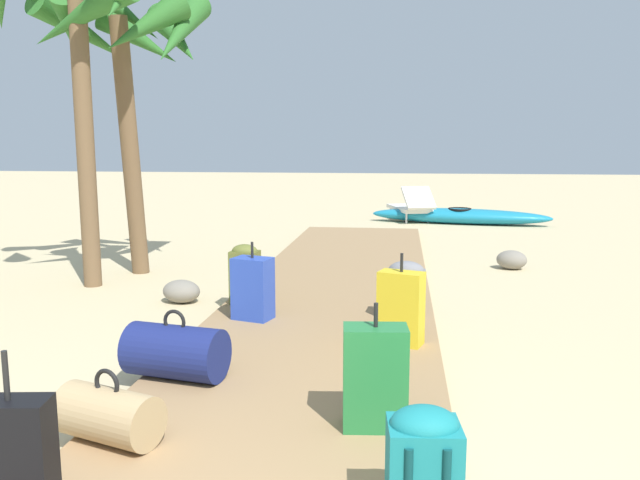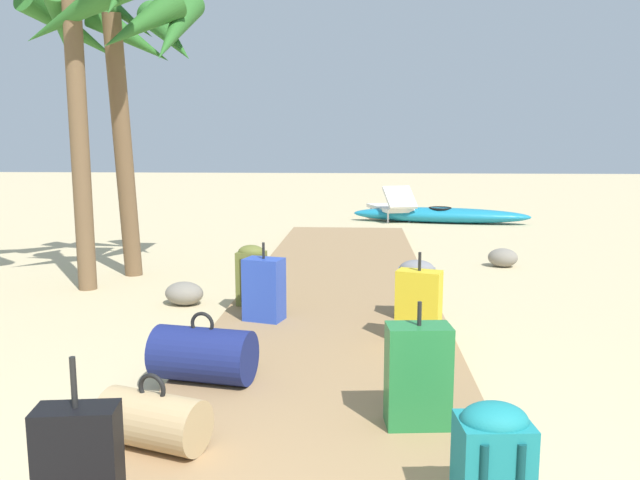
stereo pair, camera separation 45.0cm
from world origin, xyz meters
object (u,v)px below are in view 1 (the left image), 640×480
(backpack_teal, at_px, (423,462))
(suitcase_black, at_px, (13,462))
(palm_tree_near_left, at_px, (126,44))
(kayak, at_px, (459,216))
(duffel_bag_navy, at_px, (176,352))
(duffel_bag_tan, at_px, (109,415))
(backpack_grey, at_px, (406,289))
(suitcase_blue, at_px, (253,288))
(lounge_chair, at_px, (411,206))
(palm_tree_far_left, at_px, (71,10))
(suitcase_yellow, at_px, (401,308))
(suitcase_green, at_px, (375,377))
(backpack_olive, at_px, (245,273))

(backpack_teal, relative_size, suitcase_black, 0.68)
(palm_tree_near_left, xyz_separation_m, kayak, (4.50, 5.77, -2.65))
(duffel_bag_navy, height_order, duffel_bag_tan, duffel_bag_navy)
(backpack_grey, bearing_deg, suitcase_blue, -173.34)
(lounge_chair, bearing_deg, backpack_teal, -90.55)
(lounge_chair, bearing_deg, backpack_grey, -91.16)
(backpack_grey, xyz_separation_m, palm_tree_far_left, (-3.69, 1.24, 2.74))
(backpack_teal, height_order, palm_tree_far_left, palm_tree_far_left)
(suitcase_yellow, distance_m, kayak, 8.40)
(suitcase_yellow, bearing_deg, suitcase_black, -121.47)
(palm_tree_near_left, height_order, kayak, palm_tree_near_left)
(suitcase_green, relative_size, palm_tree_near_left, 0.20)
(suitcase_yellow, height_order, palm_tree_near_left, palm_tree_near_left)
(lounge_chair, bearing_deg, palm_tree_near_left, -120.00)
(suitcase_black, xyz_separation_m, backpack_grey, (1.62, 3.27, 0.01))
(backpack_teal, height_order, suitcase_blue, suitcase_blue)
(duffel_bag_tan, xyz_separation_m, kayak, (2.72, 10.15, -0.07))
(suitcase_blue, distance_m, palm_tree_near_left, 3.74)
(duffel_bag_tan, bearing_deg, kayak, 75.00)
(duffel_bag_tan, height_order, suitcase_green, suitcase_green)
(suitcase_blue, bearing_deg, palm_tree_far_left, 149.03)
(suitcase_black, relative_size, lounge_chair, 0.45)
(suitcase_green, bearing_deg, backpack_grey, 85.28)
(backpack_teal, bearing_deg, backpack_grey, 91.03)
(backpack_olive, xyz_separation_m, kayak, (2.72, 7.24, -0.23))
(palm_tree_far_left, bearing_deg, suitcase_blue, -30.97)
(suitcase_blue, distance_m, palm_tree_far_left, 3.86)
(duffel_bag_navy, relative_size, backpack_teal, 1.41)
(suitcase_green, height_order, suitcase_blue, suitcase_green)
(kayak, bearing_deg, suitcase_green, -97.74)
(suitcase_green, bearing_deg, suitcase_black, -143.06)
(backpack_grey, bearing_deg, lounge_chair, 88.84)
(suitcase_yellow, bearing_deg, backpack_olive, 144.93)
(palm_tree_far_left, relative_size, lounge_chair, 2.31)
(backpack_teal, xyz_separation_m, palm_tree_near_left, (-3.40, 4.89, 2.47))
(duffel_bag_tan, distance_m, backpack_grey, 2.99)
(duffel_bag_navy, height_order, suitcase_green, suitcase_green)
(backpack_olive, height_order, kayak, backpack_olive)
(duffel_bag_tan, bearing_deg, suitcase_black, -93.83)
(suitcase_blue, distance_m, lounge_chair, 8.22)
(palm_tree_near_left, bearing_deg, backpack_olive, -39.64)
(suitcase_black, bearing_deg, palm_tree_far_left, 114.69)
(duffel_bag_tan, bearing_deg, palm_tree_near_left, 112.10)
(suitcase_black, distance_m, palm_tree_near_left, 5.94)
(duffel_bag_navy, distance_m, suitcase_black, 1.65)
(backpack_grey, distance_m, palm_tree_near_left, 4.54)
(suitcase_black, distance_m, lounge_chair, 11.33)
(backpack_grey, distance_m, kayak, 7.70)
(backpack_olive, xyz_separation_m, lounge_chair, (1.73, 7.55, -0.06))
(duffel_bag_navy, height_order, suitcase_yellow, suitcase_yellow)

